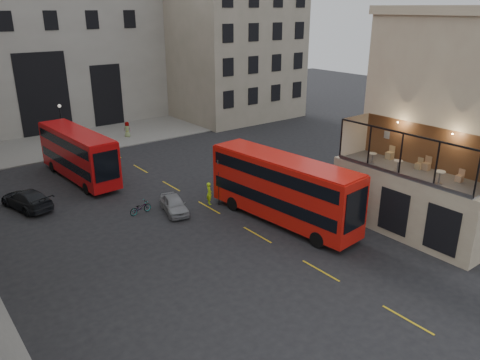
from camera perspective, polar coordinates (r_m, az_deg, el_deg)
ground at (r=30.56m, az=12.38°, el=-9.56°), size 140.00×140.00×0.00m
host_building_main at (r=35.73m, az=23.83°, el=6.99°), size 7.26×11.40×15.10m
host_frontage at (r=34.43m, az=19.70°, el=-2.63°), size 3.00×11.00×4.50m
cafe_floor at (r=33.65m, az=20.16°, el=0.98°), size 3.00×10.00×0.10m
gateway at (r=66.62m, az=-24.56°, el=13.77°), size 35.00×10.60×18.00m
building_right at (r=69.86m, az=-1.90°, el=16.58°), size 16.60×18.60×20.00m
pavement_far at (r=58.41m, az=-21.73°, el=4.08°), size 40.00×12.00×0.12m
traffic_light_near at (r=36.94m, az=-2.61°, el=0.44°), size 0.16×0.20×3.80m
street_lamp_b at (r=54.10m, az=-20.79°, el=5.56°), size 0.36×0.36×5.33m
bus_near at (r=34.01m, az=5.25°, el=-0.81°), size 3.95×12.55×4.93m
bus_far at (r=45.04m, az=-19.16°, el=3.20°), size 3.29×11.62×4.58m
car_a at (r=36.54m, az=-8.04°, el=-2.95°), size 2.50×4.17×1.33m
car_b at (r=47.68m, az=-16.22°, el=2.07°), size 1.81×4.31×1.39m
car_c at (r=40.54m, az=-24.57°, el=-2.15°), size 3.38×5.57×1.51m
bicycle at (r=36.83m, az=-12.05°, el=-3.32°), size 1.91×0.85×0.97m
cyclist at (r=37.67m, az=-3.77°, el=-1.63°), size 0.62×0.78×1.85m
pedestrian_b at (r=49.07m, az=-19.37°, el=2.44°), size 1.08×1.28×1.72m
pedestrian_c at (r=60.20m, az=-21.98°, el=5.28°), size 1.08×0.77×1.70m
pedestrian_d at (r=58.79m, az=-13.58°, el=5.99°), size 1.07×1.13×1.94m
cafe_table_near at (r=31.67m, az=23.17°, el=0.53°), size 0.66×0.66×0.82m
cafe_table_mid at (r=33.14m, az=18.71°, el=1.87°), size 0.60×0.60×0.75m
cafe_table_far at (r=34.36m, az=15.85°, el=2.79°), size 0.58×0.58×0.72m
cafe_chair_a at (r=32.61m, az=25.19°, el=0.22°), size 0.40×0.40×0.81m
cafe_chair_b at (r=34.08m, az=21.76°, el=1.60°), size 0.49×0.49×0.94m
cafe_chair_c at (r=34.09m, az=20.95°, el=1.64°), size 0.41×0.41×0.79m
cafe_chair_d at (r=35.67m, az=17.80°, el=2.91°), size 0.49×0.49×0.97m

